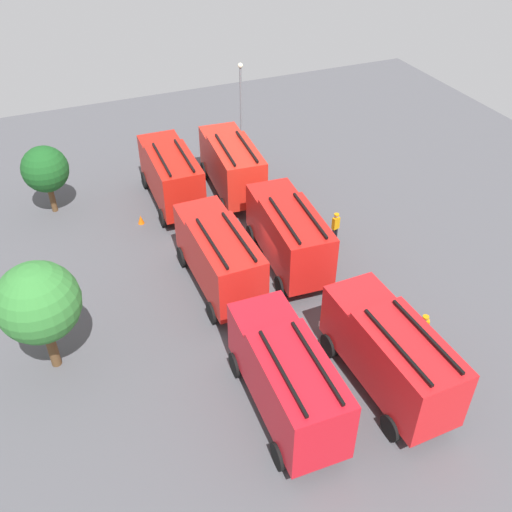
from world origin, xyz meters
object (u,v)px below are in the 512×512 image
(traffic_cone_1, at_px, (141,219))
(fire_truck_5, at_px, (171,174))
(fire_truck_2, at_px, (232,164))
(fire_truck_4, at_px, (219,255))
(lamppost, at_px, (241,100))
(traffic_cone_0, at_px, (288,320))
(tree_0, at_px, (38,303))
(firefighter_0, at_px, (336,226))
(fire_truck_3, at_px, (286,376))
(fire_truck_1, at_px, (288,233))
(fire_truck_0, at_px, (390,352))
(tree_1, at_px, (45,169))
(firefighter_1, at_px, (423,329))

(traffic_cone_1, bearing_deg, fire_truck_5, -59.39)
(fire_truck_2, height_order, fire_truck_4, same)
(fire_truck_2, relative_size, lamppost, 1.15)
(traffic_cone_0, height_order, lamppost, lamppost)
(tree_0, height_order, traffic_cone_1, tree_0)
(firefighter_0, relative_size, traffic_cone_0, 2.66)
(fire_truck_3, height_order, traffic_cone_0, fire_truck_3)
(fire_truck_1, height_order, fire_truck_5, same)
(fire_truck_0, xyz_separation_m, traffic_cone_1, (16.57, 6.71, -1.87))
(firefighter_0, bearing_deg, traffic_cone_0, 120.48)
(traffic_cone_1, bearing_deg, fire_truck_1, -137.76)
(firefighter_0, height_order, tree_1, tree_1)
(fire_truck_5, bearing_deg, fire_truck_2, -93.12)
(firefighter_0, height_order, lamppost, lamppost)
(fire_truck_0, distance_m, fire_truck_2, 17.74)
(fire_truck_2, relative_size, fire_truck_5, 1.02)
(fire_truck_3, bearing_deg, traffic_cone_1, 9.40)
(tree_0, height_order, tree_1, tree_0)
(fire_truck_3, relative_size, tree_1, 1.66)
(lamppost, bearing_deg, fire_truck_0, 173.50)
(traffic_cone_0, bearing_deg, tree_1, 31.39)
(traffic_cone_0, bearing_deg, fire_truck_4, 27.69)
(firefighter_1, bearing_deg, fire_truck_1, -128.27)
(traffic_cone_1, bearing_deg, traffic_cone_0, -158.65)
(fire_truck_0, relative_size, fire_truck_5, 1.00)
(fire_truck_0, xyz_separation_m, traffic_cone_0, (5.03, 2.20, -1.81))
(fire_truck_4, xyz_separation_m, traffic_cone_1, (7.56, 2.42, -1.87))
(firefighter_1, distance_m, traffic_cone_1, 17.94)
(tree_0, bearing_deg, firefighter_0, -77.47)
(fire_truck_1, bearing_deg, fire_truck_3, 158.56)
(fire_truck_3, bearing_deg, traffic_cone_0, -25.28)
(fire_truck_3, distance_m, firefighter_0, 12.73)
(fire_truck_4, distance_m, traffic_cone_1, 8.16)
(fire_truck_0, xyz_separation_m, fire_truck_1, (9.41, 0.21, 0.00))
(fire_truck_3, bearing_deg, fire_truck_0, -94.61)
(tree_1, bearing_deg, fire_truck_5, -105.97)
(fire_truck_0, xyz_separation_m, fire_truck_4, (9.01, 4.29, 0.00))
(tree_0, distance_m, traffic_cone_0, 11.42)
(fire_truck_0, xyz_separation_m, fire_truck_2, (17.74, 0.29, 0.00))
(fire_truck_1, relative_size, tree_0, 1.34)
(fire_truck_5, bearing_deg, lamppost, -49.66)
(traffic_cone_0, bearing_deg, firefighter_0, -45.59)
(fire_truck_0, height_order, fire_truck_4, same)
(fire_truck_0, bearing_deg, traffic_cone_1, 20.56)
(firefighter_0, bearing_deg, fire_truck_5, 30.96)
(fire_truck_0, xyz_separation_m, fire_truck_3, (0.49, 4.50, 0.00))
(firefighter_1, xyz_separation_m, lamppost, (22.18, 0.26, 2.74))
(fire_truck_1, bearing_deg, lamppost, -7.26)
(fire_truck_5, bearing_deg, fire_truck_3, -179.59)
(fire_truck_3, xyz_separation_m, lamppost, (23.17, -7.19, 1.62))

